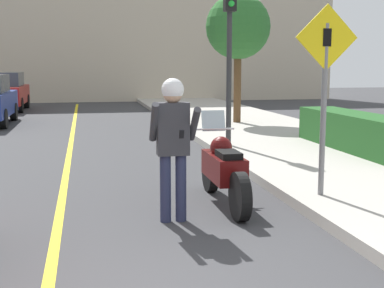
{
  "coord_description": "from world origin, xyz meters",
  "views": [
    {
      "loc": [
        -0.23,
        -4.04,
        1.99
      ],
      "look_at": [
        1.28,
        3.41,
        0.87
      ],
      "focal_mm": 50.0,
      "sensor_mm": 36.0,
      "label": 1
    }
  ],
  "objects_px": {
    "crossing_sign": "(325,82)",
    "street_tree": "(238,27)",
    "parked_car_red": "(3,91)",
    "person_biker": "(173,134)",
    "traffic_light": "(230,30)",
    "motorcycle": "(223,170)"
  },
  "relations": [
    {
      "from": "person_biker",
      "to": "crossing_sign",
      "type": "distance_m",
      "value": 2.31
    },
    {
      "from": "person_biker",
      "to": "crossing_sign",
      "type": "bearing_deg",
      "value": 9.45
    },
    {
      "from": "motorcycle",
      "to": "crossing_sign",
      "type": "height_order",
      "value": "crossing_sign"
    },
    {
      "from": "crossing_sign",
      "to": "street_tree",
      "type": "bearing_deg",
      "value": 80.85
    },
    {
      "from": "crossing_sign",
      "to": "parked_car_red",
      "type": "relative_size",
      "value": 0.63
    },
    {
      "from": "motorcycle",
      "to": "parked_car_red",
      "type": "distance_m",
      "value": 18.21
    },
    {
      "from": "traffic_light",
      "to": "street_tree",
      "type": "xyz_separation_m",
      "value": [
        1.6,
        4.82,
        0.39
      ]
    },
    {
      "from": "person_biker",
      "to": "street_tree",
      "type": "relative_size",
      "value": 0.45
    },
    {
      "from": "street_tree",
      "to": "traffic_light",
      "type": "bearing_deg",
      "value": -108.33
    },
    {
      "from": "crossing_sign",
      "to": "street_tree",
      "type": "xyz_separation_m",
      "value": [
        1.56,
        9.69,
        1.41
      ]
    },
    {
      "from": "crossing_sign",
      "to": "traffic_light",
      "type": "distance_m",
      "value": 4.98
    },
    {
      "from": "street_tree",
      "to": "parked_car_red",
      "type": "height_order",
      "value": "street_tree"
    },
    {
      "from": "crossing_sign",
      "to": "traffic_light",
      "type": "bearing_deg",
      "value": 90.42
    },
    {
      "from": "motorcycle",
      "to": "parked_car_red",
      "type": "relative_size",
      "value": 0.55
    },
    {
      "from": "street_tree",
      "to": "crossing_sign",
      "type": "bearing_deg",
      "value": -99.15
    },
    {
      "from": "person_biker",
      "to": "parked_car_red",
      "type": "bearing_deg",
      "value": 104.15
    },
    {
      "from": "motorcycle",
      "to": "traffic_light",
      "type": "bearing_deg",
      "value": 73.82
    },
    {
      "from": "crossing_sign",
      "to": "street_tree",
      "type": "distance_m",
      "value": 9.92
    },
    {
      "from": "motorcycle",
      "to": "traffic_light",
      "type": "height_order",
      "value": "traffic_light"
    },
    {
      "from": "motorcycle",
      "to": "street_tree",
      "type": "relative_size",
      "value": 0.56
    },
    {
      "from": "motorcycle",
      "to": "street_tree",
      "type": "distance_m",
      "value": 10.16
    },
    {
      "from": "street_tree",
      "to": "parked_car_red",
      "type": "distance_m",
      "value": 11.78
    }
  ]
}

